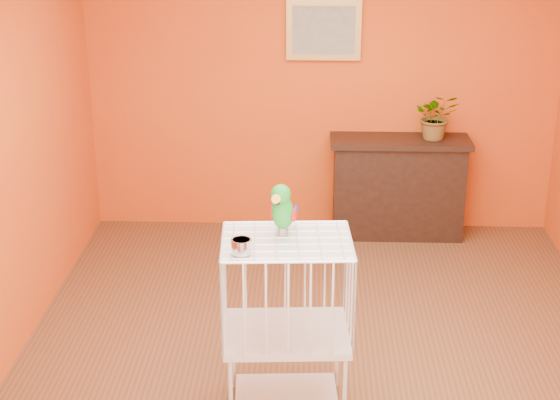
{
  "coord_description": "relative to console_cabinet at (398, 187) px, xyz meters",
  "views": [
    {
      "loc": [
        -0.1,
        -4.91,
        2.96
      ],
      "look_at": [
        -0.26,
        -0.51,
        1.28
      ],
      "focal_mm": 55.0,
      "sensor_mm": 36.0,
      "label": 1
    }
  ],
  "objects": [
    {
      "name": "framed_picture",
      "position": [
        -0.66,
        0.18,
        1.31
      ],
      "size": [
        0.62,
        0.04,
        0.5
      ],
      "color": "#AC843D",
      "rests_on": "room_shell"
    },
    {
      "name": "feed_cup",
      "position": [
        -1.11,
        -2.85,
        0.69
      ],
      "size": [
        0.11,
        0.11,
        0.08
      ],
      "primitive_type": "cylinder",
      "color": "silver",
      "rests_on": "birdcage"
    },
    {
      "name": "console_cabinet",
      "position": [
        0.0,
        0.0,
        0.0
      ],
      "size": [
        1.18,
        0.42,
        0.87
      ],
      "color": "black",
      "rests_on": "ground"
    },
    {
      "name": "potted_plant",
      "position": [
        0.29,
        -0.03,
        0.59
      ],
      "size": [
        0.36,
        0.4,
        0.31
      ],
      "primitive_type": "imported",
      "rotation": [
        0.0,
        0.0,
        -0.02
      ],
      "color": "#26722D",
      "rests_on": "console_cabinet"
    },
    {
      "name": "birdcage",
      "position": [
        -0.88,
        -2.66,
        0.13
      ],
      "size": [
        0.73,
        0.58,
        1.09
      ],
      "rotation": [
        0.0,
        0.0,
        0.06
      ],
      "color": "beige",
      "rests_on": "ground"
    },
    {
      "name": "ground",
      "position": [
        -0.66,
        -2.04,
        -0.44
      ],
      "size": [
        4.5,
        4.5,
        0.0
      ],
      "primitive_type": "plane",
      "color": "brown",
      "rests_on": "ground"
    },
    {
      "name": "room_shell",
      "position": [
        -0.66,
        -2.04,
        1.15
      ],
      "size": [
        4.5,
        4.5,
        4.5
      ],
      "color": "#C35012",
      "rests_on": "ground"
    },
    {
      "name": "parrot",
      "position": [
        -0.9,
        -2.6,
        0.81
      ],
      "size": [
        0.17,
        0.28,
        0.31
      ],
      "rotation": [
        0.0,
        0.0,
        -0.3
      ],
      "color": "#59544C",
      "rests_on": "birdcage"
    }
  ]
}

